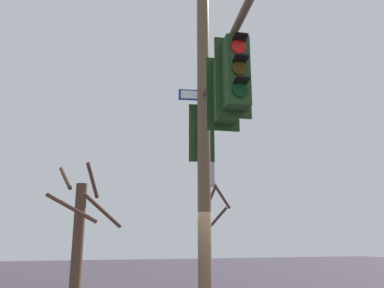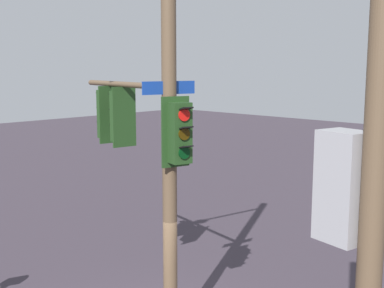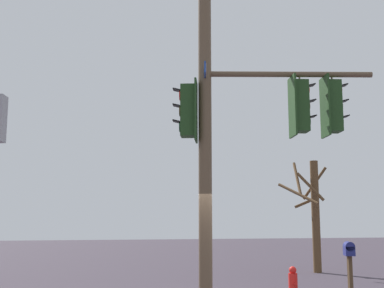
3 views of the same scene
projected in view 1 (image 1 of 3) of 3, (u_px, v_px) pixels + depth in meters
The scene contains 4 objects.
main_signal_pole_assembly at pixel (215, 102), 7.91m from camera, with size 3.92×4.21×9.00m.
secondary_pole_assembly at pixel (207, 179), 13.28m from camera, with size 0.45×0.71×7.82m.
bare_tree_across_street at pixel (79, 236), 11.97m from camera, with size 2.41×1.76×4.36m.
bare_tree_corner at pixel (204, 236), 17.12m from camera, with size 1.56×2.41×4.68m.
Camera 1 is at (-3.34, -7.15, 1.89)m, focal length 36.37 mm.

